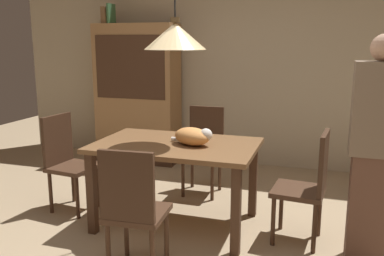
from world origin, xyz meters
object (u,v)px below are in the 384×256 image
object	(u,v)px
cat_sleeping	(193,136)
person_standing	(375,153)
chair_near_front	(133,207)
book_brown_thick	(107,15)
chair_left_side	(67,158)
chair_right_side	(309,183)
dining_table	(176,154)
chair_far_back	(204,146)
hutch_bookcase	(138,96)
pendant_lamp	(175,36)
book_green_slim	(111,14)

from	to	relation	value
cat_sleeping	person_standing	world-z (taller)	person_standing
chair_near_front	book_brown_thick	size ratio (longest dim) A/B	3.88
chair_left_side	chair_near_front	xyz separation A→B (m)	(1.13, -0.89, 0.00)
cat_sleeping	chair_right_side	bearing A→B (deg)	0.56
dining_table	chair_far_back	distance (m)	0.89
chair_left_side	chair_far_back	world-z (taller)	same
chair_near_front	hutch_bookcase	distance (m)	2.95
chair_near_front	pendant_lamp	distance (m)	1.45
pendant_lamp	hutch_bookcase	size ratio (longest dim) A/B	0.70
cat_sleeping	pendant_lamp	distance (m)	0.85
chair_left_side	person_standing	bearing A→B (deg)	-4.29
chair_left_side	pendant_lamp	xyz separation A→B (m)	(1.13, -0.01, 1.15)
hutch_bookcase	person_standing	size ratio (longest dim) A/B	1.11
dining_table	chair_right_side	distance (m)	1.14
person_standing	dining_table	bearing A→B (deg)	172.98
cat_sleeping	person_standing	bearing A→B (deg)	-7.14
dining_table	chair_near_front	size ratio (longest dim) A/B	1.51
chair_near_front	chair_left_side	bearing A→B (deg)	141.95
person_standing	book_brown_thick	bearing A→B (deg)	148.11
dining_table	book_green_slim	xyz separation A→B (m)	(-1.56, 1.79, 1.33)
chair_left_side	hutch_bookcase	distance (m)	1.82
dining_table	person_standing	xyz separation A→B (m)	(1.57, -0.19, 0.19)
chair_far_back	cat_sleeping	distance (m)	0.96
chair_left_side	hutch_bookcase	xyz separation A→B (m)	(-0.07, 1.78, 0.38)
chair_near_front	chair_far_back	bearing A→B (deg)	90.18
chair_right_side	dining_table	bearing A→B (deg)	179.61
chair_far_back	hutch_bookcase	world-z (taller)	hutch_bookcase
cat_sleeping	pendant_lamp	world-z (taller)	pendant_lamp
chair_left_side	book_green_slim	world-z (taller)	book_green_slim
book_brown_thick	person_standing	bearing A→B (deg)	-31.89
chair_near_front	hutch_bookcase	world-z (taller)	hutch_bookcase
hutch_bookcase	book_brown_thick	bearing A→B (deg)	179.79
book_green_slim	chair_right_side	bearing A→B (deg)	-33.81
pendant_lamp	hutch_bookcase	xyz separation A→B (m)	(-1.20, 1.79, -0.77)
chair_right_side	person_standing	world-z (taller)	person_standing
cat_sleeping	hutch_bookcase	xyz separation A→B (m)	(-1.36, 1.81, 0.06)
chair_far_back	book_green_slim	size ratio (longest dim) A/B	3.58
chair_right_side	chair_far_back	bearing A→B (deg)	141.85
book_green_slim	cat_sleeping	bearing A→B (deg)	-46.42
dining_table	chair_right_side	world-z (taller)	chair_right_side
chair_far_back	hutch_bookcase	distance (m)	1.55
chair_far_back	person_standing	size ratio (longest dim) A/B	0.56
chair_near_front	chair_far_back	distance (m)	1.76
book_green_slim	person_standing	bearing A→B (deg)	-32.38
pendant_lamp	dining_table	bearing A→B (deg)	0.00
chair_right_side	chair_near_front	distance (m)	1.42
cat_sleeping	hutch_bookcase	distance (m)	2.26
chair_left_side	book_green_slim	bearing A→B (deg)	103.53
cat_sleeping	chair_near_front	bearing A→B (deg)	-100.37
chair_far_back	hutch_bookcase	xyz separation A→B (m)	(-1.20, 0.91, 0.38)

